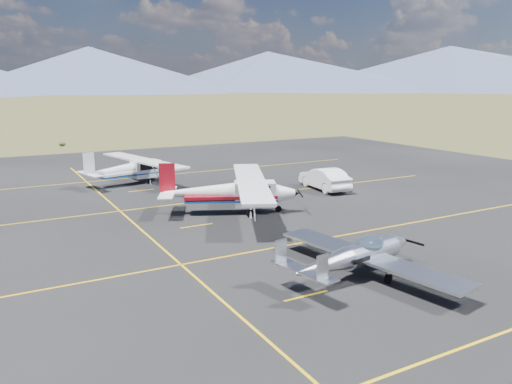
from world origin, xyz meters
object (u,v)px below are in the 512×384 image
object	(u,v)px
aircraft_plain	(131,168)
sedan	(324,178)
aircraft_low_wing	(358,255)
aircraft_cessna	(231,191)

from	to	relation	value
aircraft_plain	sedan	world-z (taller)	aircraft_plain
aircraft_low_wing	aircraft_cessna	size ratio (longest dim) A/B	0.77
sedan	aircraft_low_wing	bearing A→B (deg)	63.21
aircraft_low_wing	aircraft_plain	size ratio (longest dim) A/B	0.83
aircraft_low_wing	sedan	size ratio (longest dim) A/B	1.84
aircraft_low_wing	sedan	distance (m)	17.87
aircraft_low_wing	sedan	bearing A→B (deg)	48.38
aircraft_low_wing	aircraft_plain	distance (m)	24.58
aircraft_low_wing	aircraft_cessna	xyz separation A→B (m)	(0.06, 12.10, 0.46)
aircraft_plain	sedan	xyz separation A→B (m)	(12.39, -9.27, -0.43)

